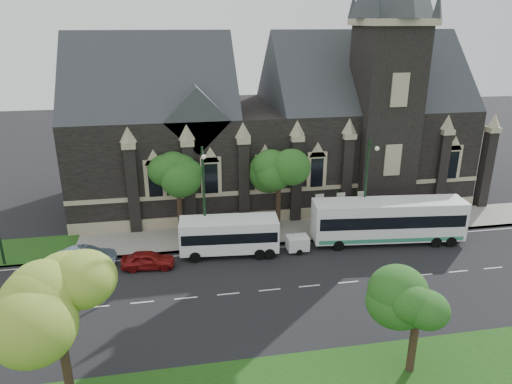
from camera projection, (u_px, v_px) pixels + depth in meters
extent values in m
plane|color=black|center=(269.00, 290.00, 34.09)|extent=(160.00, 160.00, 0.00)
cube|color=gray|center=(248.00, 234.00, 42.84)|extent=(80.00, 5.00, 0.15)
cube|color=black|center=(269.00, 151.00, 51.06)|extent=(40.00, 15.00, 10.00)
cube|color=#2D3034|center=(153.00, 109.00, 47.34)|extent=(16.00, 15.00, 15.00)
cube|color=#2D3034|center=(360.00, 102.00, 51.02)|extent=(20.00, 15.00, 15.00)
cube|color=#2D3034|center=(196.00, 116.00, 43.85)|extent=(6.00, 6.00, 6.00)
cube|color=black|center=(383.00, 122.00, 45.82)|extent=(5.50, 5.50, 18.00)
cube|color=tan|center=(392.00, 22.00, 42.66)|extent=(6.20, 6.20, 0.60)
cube|color=tan|center=(285.00, 190.00, 44.71)|extent=(40.00, 0.22, 0.40)
cube|color=tan|center=(285.00, 215.00, 45.60)|extent=(40.00, 0.25, 1.20)
cube|color=black|center=(265.00, 176.00, 43.70)|extent=(1.20, 0.12, 2.80)
cylinder|color=black|center=(67.00, 372.00, 23.00)|extent=(0.44, 0.44, 4.40)
sphere|color=olive|center=(55.00, 301.00, 21.62)|extent=(4.16, 4.16, 4.16)
sphere|color=olive|center=(74.00, 276.00, 22.21)|extent=(3.12, 3.12, 3.12)
cylinder|color=black|center=(412.00, 347.00, 25.78)|extent=(0.44, 0.44, 3.08)
sphere|color=#1E551A|center=(419.00, 301.00, 24.77)|extent=(3.20, 3.20, 3.20)
sphere|color=#1E551A|center=(425.00, 284.00, 25.22)|extent=(2.40, 2.40, 2.40)
cylinder|color=black|center=(278.00, 208.00, 43.61)|extent=(0.44, 0.44, 3.96)
sphere|color=#1E551A|center=(279.00, 171.00, 42.36)|extent=(3.84, 3.84, 3.84)
sphere|color=#1E551A|center=(285.00, 160.00, 42.90)|extent=(2.88, 2.88, 2.88)
cylinder|color=black|center=(180.00, 215.00, 42.11)|extent=(0.44, 0.44, 3.96)
sphere|color=#1E551A|center=(178.00, 177.00, 40.87)|extent=(3.68, 3.68, 3.68)
sphere|color=#1E551A|center=(185.00, 167.00, 41.39)|extent=(2.76, 2.76, 2.76)
cylinder|color=black|center=(365.00, 190.00, 40.96)|extent=(0.20, 0.20, 9.00)
cylinder|color=black|center=(373.00, 145.00, 38.78)|extent=(0.10, 1.60, 0.10)
sphere|color=silver|center=(377.00, 149.00, 38.08)|extent=(0.36, 0.36, 0.36)
cylinder|color=black|center=(204.00, 200.00, 38.62)|extent=(0.20, 0.20, 9.00)
cylinder|color=black|center=(203.00, 153.00, 36.44)|extent=(0.10, 1.60, 0.10)
sphere|color=silver|center=(204.00, 157.00, 35.73)|extent=(0.36, 0.36, 0.36)
cylinder|color=black|center=(314.00, 212.00, 42.72)|extent=(0.10, 0.10, 4.00)
cube|color=white|center=(319.00, 205.00, 42.59)|extent=(0.80, 0.04, 2.20)
cylinder|color=black|center=(335.00, 210.00, 43.06)|extent=(0.10, 0.10, 4.00)
cube|color=white|center=(340.00, 204.00, 42.93)|extent=(0.80, 0.04, 2.20)
cylinder|color=black|center=(356.00, 209.00, 43.39)|extent=(0.10, 0.10, 4.00)
cube|color=white|center=(361.00, 203.00, 43.26)|extent=(0.80, 0.04, 2.20)
cube|color=white|center=(388.00, 219.00, 40.81)|extent=(13.29, 4.08, 3.36)
cube|color=black|center=(388.00, 217.00, 40.73)|extent=(12.78, 4.07, 1.07)
cube|color=#308665|center=(387.00, 234.00, 41.29)|extent=(12.78, 4.06, 0.35)
cylinder|color=black|center=(339.00, 246.00, 39.79)|extent=(0.92, 0.37, 0.90)
cylinder|color=black|center=(332.00, 232.00, 42.35)|extent=(0.92, 0.37, 0.90)
cylinder|color=black|center=(436.00, 242.00, 40.39)|extent=(0.92, 0.37, 0.90)
cylinder|color=black|center=(423.00, 229.00, 42.94)|extent=(0.92, 0.37, 0.90)
cylinder|color=black|center=(451.00, 242.00, 40.48)|extent=(0.92, 0.37, 0.90)
cylinder|color=black|center=(437.00, 229.00, 43.03)|extent=(0.92, 0.37, 0.90)
cube|color=white|center=(229.00, 234.00, 38.80)|extent=(8.23, 3.19, 2.65)
cube|color=black|center=(229.00, 233.00, 38.75)|extent=(7.91, 3.20, 0.87)
cylinder|color=black|center=(195.00, 257.00, 37.82)|extent=(0.92, 0.35, 0.90)
cylinder|color=black|center=(196.00, 243.00, 40.19)|extent=(0.92, 0.35, 0.90)
cylinder|color=black|center=(260.00, 254.00, 38.29)|extent=(0.92, 0.35, 0.90)
cylinder|color=black|center=(257.00, 241.00, 40.66)|extent=(0.92, 0.35, 0.90)
cylinder|color=black|center=(270.00, 254.00, 38.37)|extent=(0.92, 0.35, 0.90)
cylinder|color=black|center=(266.00, 240.00, 40.73)|extent=(0.92, 0.35, 0.90)
cube|color=silver|center=(297.00, 243.00, 39.49)|extent=(1.80, 1.37, 1.15)
cylinder|color=black|center=(300.00, 252.00, 39.07)|extent=(0.50, 0.19, 0.50)
cylinder|color=black|center=(295.00, 245.00, 40.29)|extent=(0.50, 0.19, 0.50)
cylinder|color=black|center=(311.00, 245.00, 39.81)|extent=(1.07, 0.10, 0.08)
imported|color=slate|center=(86.00, 257.00, 37.26)|extent=(4.56, 1.59, 1.50)
imported|color=maroon|center=(148.00, 260.00, 36.90)|extent=(4.24, 1.99, 1.40)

